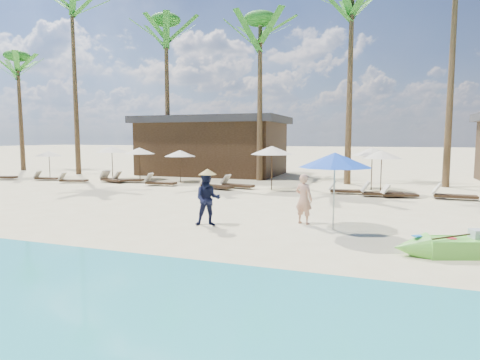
% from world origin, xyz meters
% --- Properties ---
extents(ground, '(240.00, 240.00, 0.00)m').
position_xyz_m(ground, '(0.00, 0.00, 0.00)').
color(ground, beige).
rests_on(ground, ground).
extents(wet_sand_strip, '(240.00, 4.50, 0.01)m').
position_xyz_m(wet_sand_strip, '(0.00, -5.00, 0.00)').
color(wet_sand_strip, tan).
rests_on(wet_sand_strip, ground).
extents(tourist, '(0.68, 0.56, 1.61)m').
position_xyz_m(tourist, '(1.73, 2.12, 0.80)').
color(tourist, tan).
rests_on(tourist, ground).
extents(vendor_green, '(0.99, 0.89, 1.66)m').
position_xyz_m(vendor_green, '(-1.05, 0.90, 0.83)').
color(vendor_green, '#131735').
rests_on(vendor_green, ground).
extents(blue_umbrella, '(2.14, 2.14, 2.31)m').
position_xyz_m(blue_umbrella, '(2.72, 1.59, 2.08)').
color(blue_umbrella, '#99999E').
rests_on(blue_umbrella, ground).
extents(resort_parasol_1, '(1.80, 1.80, 1.85)m').
position_xyz_m(resort_parasol_1, '(-17.41, 11.09, 1.67)').
color(resort_parasol_1, '#3B2718').
rests_on(resort_parasol_1, ground).
extents(lounger_1_right, '(1.68, 0.82, 0.55)m').
position_xyz_m(lounger_1_right, '(-16.36, 9.68, 0.18)').
color(lounger_1_right, '#3B2718').
rests_on(lounger_1_right, ground).
extents(resort_parasol_2, '(2.14, 2.14, 2.21)m').
position_xyz_m(resort_parasol_2, '(-12.79, 11.79, 1.99)').
color(resort_parasol_2, '#3B2718').
rests_on(resort_parasol_2, ground).
extents(lounger_2_left, '(1.77, 0.99, 0.57)m').
position_xyz_m(lounger_2_left, '(-13.76, 9.12, 0.19)').
color(lounger_2_left, '#3B2718').
rests_on(lounger_2_left, ground).
extents(resort_parasol_3, '(2.04, 2.04, 2.10)m').
position_xyz_m(resort_parasol_3, '(-10.83, 12.01, 1.90)').
color(resort_parasol_3, '#3B2718').
rests_on(resort_parasol_3, ground).
extents(lounger_3_left, '(2.00, 1.10, 0.65)m').
position_xyz_m(lounger_3_left, '(-11.60, 10.11, 0.22)').
color(lounger_3_left, '#3B2718').
rests_on(lounger_3_left, ground).
extents(lounger_3_right, '(1.90, 0.93, 0.62)m').
position_xyz_m(lounger_3_right, '(-10.66, 10.39, 0.21)').
color(lounger_3_right, '#3B2718').
rests_on(lounger_3_right, ground).
extents(resort_parasol_4, '(1.92, 1.92, 1.98)m').
position_xyz_m(resort_parasol_4, '(-7.71, 11.70, 1.78)').
color(resort_parasol_4, '#3B2718').
rests_on(resort_parasol_4, ground).
extents(lounger_4_left, '(1.90, 0.75, 0.63)m').
position_xyz_m(lounger_4_left, '(-7.99, 9.61, 0.21)').
color(lounger_4_left, '#3B2718').
rests_on(lounger_4_left, ground).
extents(lounger_4_right, '(1.97, 1.00, 0.64)m').
position_xyz_m(lounger_4_right, '(-4.34, 9.21, 0.21)').
color(lounger_4_right, '#3B2718').
rests_on(lounger_4_right, ground).
extents(resort_parasol_5, '(2.24, 2.24, 2.31)m').
position_xyz_m(resort_parasol_5, '(-1.42, 10.02, 2.08)').
color(resort_parasol_5, '#3B2718').
rests_on(resort_parasol_5, ground).
extents(lounger_5_left, '(1.94, 0.90, 0.63)m').
position_xyz_m(lounger_5_left, '(-3.41, 9.96, 0.21)').
color(lounger_5_left, '#3B2718').
rests_on(lounger_5_left, ground).
extents(resort_parasol_6, '(2.18, 2.18, 2.24)m').
position_xyz_m(resort_parasol_6, '(3.56, 11.72, 2.02)').
color(resort_parasol_6, '#3B2718').
rests_on(resort_parasol_6, ground).
extents(lounger_6_left, '(1.77, 0.83, 0.58)m').
position_xyz_m(lounger_6_left, '(2.37, 9.62, 0.19)').
color(lounger_6_left, '#3B2718').
rests_on(lounger_6_left, ground).
extents(lounger_6_right, '(1.96, 0.90, 0.64)m').
position_xyz_m(lounger_6_right, '(4.00, 9.15, 0.21)').
color(lounger_6_right, '#3B2718').
rests_on(lounger_6_right, ground).
extents(resort_parasol_7, '(2.05, 2.05, 2.12)m').
position_xyz_m(resort_parasol_7, '(4.03, 10.91, 1.91)').
color(resort_parasol_7, '#3B2718').
rests_on(resort_parasol_7, ground).
extents(lounger_7_left, '(1.70, 0.95, 0.55)m').
position_xyz_m(lounger_7_left, '(4.77, 9.09, 0.18)').
color(lounger_7_left, '#3B2718').
rests_on(lounger_7_left, ground).
extents(lounger_7_right, '(1.86, 0.64, 0.63)m').
position_xyz_m(lounger_7_right, '(7.04, 9.38, 0.21)').
color(lounger_7_right, '#3B2718').
rests_on(lounger_7_right, ground).
extents(palm_0, '(2.08, 2.08, 9.90)m').
position_xyz_m(palm_0, '(-24.62, 15.48, 8.11)').
color(palm_0, brown).
rests_on(palm_0, ground).
extents(palm_1, '(2.08, 2.08, 13.60)m').
position_xyz_m(palm_1, '(-17.59, 14.06, 10.82)').
color(palm_1, brown).
rests_on(palm_1, ground).
extents(palm_2, '(2.08, 2.08, 11.33)m').
position_xyz_m(palm_2, '(-10.45, 15.08, 9.18)').
color(palm_2, brown).
rests_on(palm_2, ground).
extents(palm_3, '(2.08, 2.08, 10.52)m').
position_xyz_m(palm_3, '(-3.36, 14.27, 8.58)').
color(palm_3, brown).
rests_on(palm_3, ground).
extents(palm_4, '(2.08, 2.08, 11.70)m').
position_xyz_m(palm_4, '(2.15, 14.01, 9.45)').
color(palm_4, brown).
rests_on(palm_4, ground).
extents(pavilion_west, '(10.80, 6.60, 4.30)m').
position_xyz_m(pavilion_west, '(-8.00, 17.50, 2.19)').
color(pavilion_west, '#3B2718').
rests_on(pavilion_west, ground).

